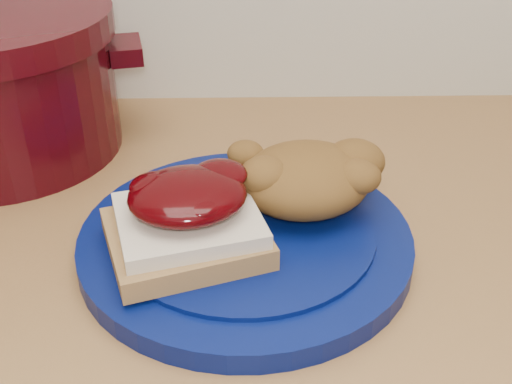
{
  "coord_description": "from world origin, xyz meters",
  "views": [
    {
      "loc": [
        -0.05,
        0.98,
        1.26
      ],
      "look_at": [
        -0.04,
        1.47,
        0.95
      ],
      "focal_mm": 45.0,
      "sensor_mm": 36.0,
      "label": 1
    }
  ],
  "objects": [
    {
      "name": "plate",
      "position": [
        -0.05,
        1.45,
        0.91
      ],
      "size": [
        0.36,
        0.36,
        0.02
      ],
      "primitive_type": "cylinder",
      "rotation": [
        0.0,
        0.0,
        0.22
      ],
      "color": "#050F4A",
      "rests_on": "wood_countertop"
    },
    {
      "name": "sandwich",
      "position": [
        -0.1,
        1.43,
        0.95
      ],
      "size": [
        0.16,
        0.15,
        0.06
      ],
      "rotation": [
        0.0,
        0.0,
        0.22
      ],
      "color": "olive",
      "rests_on": "plate"
    },
    {
      "name": "stuffing_mound",
      "position": [
        0.0,
        1.49,
        0.96
      ],
      "size": [
        0.14,
        0.13,
        0.06
      ],
      "primitive_type": "ellipsoid",
      "rotation": [
        0.0,
        0.0,
        0.22
      ],
      "color": "brown",
      "rests_on": "plate"
    }
  ]
}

